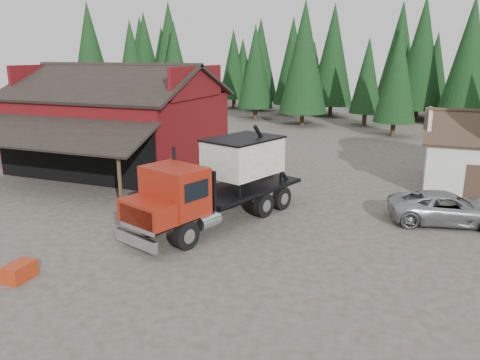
% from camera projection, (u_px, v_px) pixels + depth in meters
% --- Properties ---
extents(ground, '(120.00, 120.00, 0.00)m').
position_uv_depth(ground, '(201.00, 236.00, 20.50)').
color(ground, '#413D33').
rests_on(ground, ground).
extents(red_barn, '(12.80, 13.63, 7.18)m').
position_uv_depth(red_barn, '(120.00, 129.00, 32.57)').
color(red_barn, '#601014').
rests_on(red_barn, ground).
extents(conifer_backdrop, '(76.00, 16.00, 16.00)m').
position_uv_depth(conifer_backdrop, '(349.00, 118.00, 58.25)').
color(conifer_backdrop, black).
rests_on(conifer_backdrop, ground).
extents(near_pine_a, '(4.40, 4.40, 11.40)m').
position_uv_depth(near_pine_a, '(132.00, 66.00, 51.75)').
color(near_pine_a, '#382619').
rests_on(near_pine_a, ground).
extents(near_pine_b, '(3.96, 3.96, 10.40)m').
position_uv_depth(near_pine_b, '(398.00, 74.00, 43.82)').
color(near_pine_b, '#382619').
rests_on(near_pine_b, ground).
extents(near_pine_d, '(5.28, 5.28, 13.40)m').
position_uv_depth(near_pine_d, '(304.00, 57.00, 50.54)').
color(near_pine_d, '#382619').
rests_on(near_pine_d, ground).
extents(feed_truck, '(5.66, 10.14, 4.44)m').
position_uv_depth(feed_truck, '(220.00, 180.00, 21.71)').
color(feed_truck, black).
rests_on(feed_truck, ground).
extents(silver_car, '(5.72, 3.54, 1.48)m').
position_uv_depth(silver_car, '(447.00, 208.00, 21.89)').
color(silver_car, '#999CA0').
rests_on(silver_car, ground).
extents(equip_box, '(0.76, 1.13, 0.60)m').
position_uv_depth(equip_box, '(19.00, 272.00, 16.49)').
color(equip_box, '#9A2C10').
rests_on(equip_box, ground).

